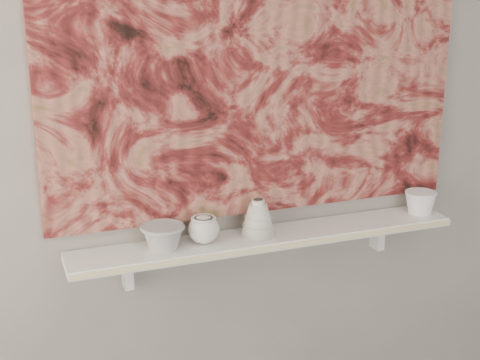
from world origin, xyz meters
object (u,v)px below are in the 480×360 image
bell_vessel (258,217)px  shelf (268,238)px  cup_cream (204,229)px  bowl_white (420,202)px  painting (261,56)px  bowl_grey (163,236)px

bell_vessel → shelf: bearing=0.0°
cup_cream → bowl_white: bearing=0.0°
painting → bowl_white: (0.63, -0.08, -0.57)m
shelf → bowl_grey: (-0.38, 0.00, 0.06)m
shelf → bell_vessel: size_ratio=10.60×
shelf → cup_cream: (-0.24, 0.00, 0.06)m
shelf → bowl_grey: 0.38m
bell_vessel → bowl_white: size_ratio=1.11×
cup_cream → bowl_white: size_ratio=0.89×
painting → cup_cream: painting is taller
bowl_grey → bell_vessel: 0.34m
painting → bell_vessel: size_ratio=11.36×
shelf → painting: size_ratio=0.93×
painting → cup_cream: bearing=-161.3°
shelf → bell_vessel: bearing=180.0°
painting → bowl_grey: 0.69m
shelf → cup_cream: cup_cream is taller
shelf → painting: painting is taller
painting → cup_cream: 0.62m
cup_cream → shelf: bearing=0.0°
cup_cream → bell_vessel: bearing=0.0°
painting → cup_cream: (-0.24, -0.08, -0.56)m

